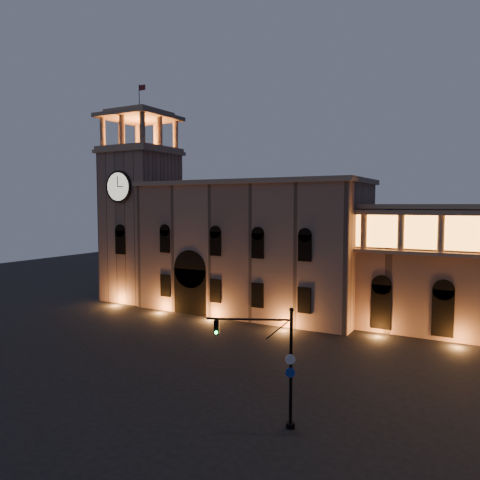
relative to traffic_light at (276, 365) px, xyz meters
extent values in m
plane|color=black|center=(-15.01, 7.10, -4.16)|extent=(160.00, 160.00, 0.00)
cube|color=#816454|center=(-17.01, 29.10, 4.34)|extent=(30.00, 12.00, 17.00)
cube|color=gray|center=(-17.01, 29.10, 13.14)|extent=(30.80, 12.80, 0.60)
cube|color=black|center=(-23.01, 23.70, -1.16)|extent=(5.00, 1.40, 6.00)
cylinder|color=black|center=(-23.01, 23.70, 1.84)|extent=(5.00, 1.40, 5.00)
cube|color=#FF9732|center=(-23.01, 23.50, -1.36)|extent=(4.20, 0.20, 5.00)
cube|color=#816454|center=(-35.51, 28.10, 6.84)|extent=(9.00, 9.00, 22.00)
cube|color=gray|center=(-35.51, 28.10, 18.09)|extent=(9.80, 9.80, 0.50)
cylinder|color=black|center=(-35.51, 23.42, 12.84)|extent=(4.60, 0.35, 4.60)
cylinder|color=beige|center=(-35.51, 23.28, 12.84)|extent=(4.00, 0.12, 4.00)
cube|color=gray|center=(-35.51, 28.10, 18.59)|extent=(9.40, 9.40, 0.50)
cube|color=#FF9732|center=(-35.51, 28.10, 18.89)|extent=(6.80, 6.80, 0.15)
cylinder|color=gray|center=(-39.31, 24.30, 20.94)|extent=(0.76, 0.76, 4.20)
cylinder|color=gray|center=(-35.51, 24.30, 20.94)|extent=(0.76, 0.76, 4.20)
cylinder|color=gray|center=(-31.71, 24.30, 20.94)|extent=(0.76, 0.76, 4.20)
cylinder|color=gray|center=(-39.31, 31.90, 20.94)|extent=(0.76, 0.76, 4.20)
cylinder|color=gray|center=(-35.51, 31.90, 20.94)|extent=(0.76, 0.76, 4.20)
cylinder|color=gray|center=(-31.71, 31.90, 20.94)|extent=(0.76, 0.76, 4.20)
cylinder|color=gray|center=(-39.31, 28.10, 20.94)|extent=(0.76, 0.76, 4.20)
cylinder|color=gray|center=(-31.71, 28.10, 20.94)|extent=(0.76, 0.76, 4.20)
cube|color=gray|center=(-35.51, 28.10, 23.34)|extent=(9.80, 9.80, 0.60)
cube|color=gray|center=(-35.51, 28.10, 23.94)|extent=(7.50, 7.50, 0.60)
cylinder|color=black|center=(-35.51, 28.10, 26.24)|extent=(0.10, 0.10, 4.00)
plane|color=#59191D|center=(-34.91, 28.10, 27.64)|extent=(1.20, 0.00, 1.20)
cylinder|color=gray|center=(-1.01, 25.60, 7.34)|extent=(0.70, 0.70, 4.00)
cylinder|color=gray|center=(2.99, 25.60, 7.34)|extent=(0.70, 0.70, 4.00)
cylinder|color=gray|center=(6.99, 25.60, 7.34)|extent=(0.70, 0.70, 4.00)
cylinder|color=black|center=(0.88, 0.42, -0.33)|extent=(0.22, 0.22, 7.65)
cylinder|color=black|center=(0.88, 0.42, -3.99)|extent=(0.61, 0.61, 0.33)
sphere|color=black|center=(0.88, 0.42, 3.60)|extent=(0.31, 0.31, 0.31)
cylinder|color=black|center=(-1.60, -0.73, 2.95)|extent=(5.01, 2.41, 0.13)
cube|color=black|center=(-3.49, -1.60, 2.40)|extent=(0.43, 0.42, 0.93)
cylinder|color=#0CE53F|center=(-3.41, -1.76, 2.10)|extent=(0.22, 0.16, 0.20)
cylinder|color=silver|center=(0.89, 0.25, 0.43)|extent=(0.61, 0.32, 0.66)
cylinder|color=navy|center=(0.89, 0.25, -0.44)|extent=(0.61, 0.32, 0.66)
camera|label=1|loc=(12.26, -26.79, 10.30)|focal=35.00mm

